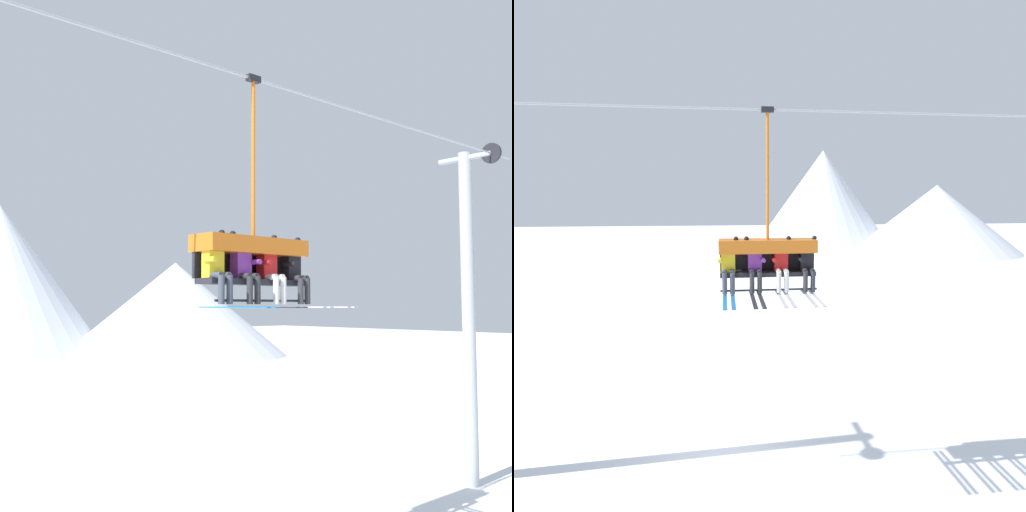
# 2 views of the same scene
# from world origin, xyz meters

# --- Properties ---
(mountain_peak_central) EXTENTS (21.80, 21.80, 9.02)m
(mountain_peak_central) POSITION_xyz_m (29.41, 42.69, 4.51)
(mountain_peak_central) COLOR white
(mountain_peak_central) RESTS_ON ground_plane
(lift_tower_far) EXTENTS (0.36, 1.88, 9.31)m
(lift_tower_far) POSITION_xyz_m (9.79, -0.02, 4.82)
(lift_tower_far) COLOR #9EA3A8
(lift_tower_far) RESTS_ON ground_plane
(lift_cable) EXTENTS (18.41, 0.05, 0.05)m
(lift_cable) POSITION_xyz_m (1.59, -0.80, 9.03)
(lift_cable) COLOR #9EA3A8
(chairlift_chair) EXTENTS (2.28, 0.74, 4.14)m
(chairlift_chair) POSITION_xyz_m (1.12, -0.73, 5.85)
(chairlift_chair) COLOR #232328
(skier_yellow) EXTENTS (0.48, 1.70, 1.34)m
(skier_yellow) POSITION_xyz_m (0.20, -0.94, 5.54)
(skier_yellow) COLOR yellow
(skier_purple) EXTENTS (0.48, 1.70, 1.34)m
(skier_purple) POSITION_xyz_m (0.81, -0.94, 5.54)
(skier_purple) COLOR purple
(skier_red) EXTENTS (0.48, 1.70, 1.34)m
(skier_red) POSITION_xyz_m (1.44, -0.94, 5.54)
(skier_red) COLOR red
(skier_black) EXTENTS (0.48, 1.70, 1.34)m
(skier_black) POSITION_xyz_m (2.05, -0.94, 5.54)
(skier_black) COLOR black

